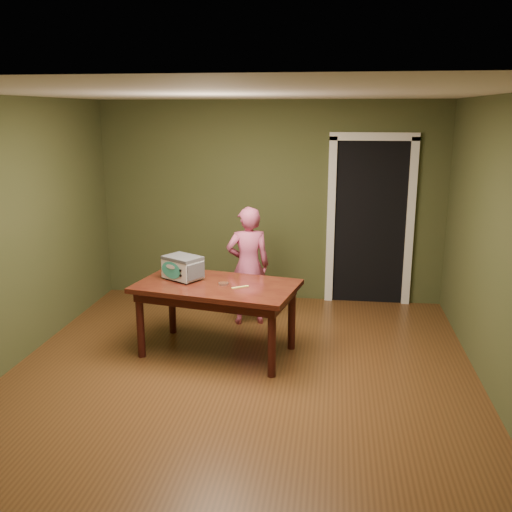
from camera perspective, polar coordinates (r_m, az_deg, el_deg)
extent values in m
plane|color=#593519|center=(5.50, -1.73, -12.23)|extent=(5.00, 5.00, 0.00)
cube|color=#404524|center=(7.48, 1.39, 5.41)|extent=(4.50, 0.02, 2.60)
cube|color=#404524|center=(2.74, -10.81, -10.79)|extent=(4.50, 0.02, 2.60)
cube|color=#404524|center=(5.86, -24.09, 1.68)|extent=(0.02, 5.00, 2.60)
cube|color=#404524|center=(5.18, 23.52, 0.22)|extent=(0.02, 5.00, 2.60)
cube|color=white|center=(4.92, -1.96, 16.00)|extent=(4.50, 5.00, 0.02)
cube|color=black|center=(7.79, 11.20, 3.63)|extent=(0.90, 0.60, 2.10)
cube|color=black|center=(7.48, 11.33, 3.19)|extent=(0.90, 0.02, 2.10)
cube|color=white|center=(7.45, 7.49, 3.30)|extent=(0.10, 0.06, 2.20)
cube|color=white|center=(7.51, 15.14, 3.02)|extent=(0.10, 0.06, 2.20)
cube|color=white|center=(7.34, 11.76, 11.62)|extent=(1.10, 0.06, 0.10)
cube|color=#35100C|center=(5.82, -3.95, -3.03)|extent=(1.74, 1.19, 0.05)
cube|color=#35100D|center=(5.84, -3.94, -3.74)|extent=(1.60, 1.05, 0.10)
cylinder|color=#35100D|center=(5.95, -11.49, -6.73)|extent=(0.08, 0.08, 0.70)
cylinder|color=#35100D|center=(6.52, -8.39, -4.69)|extent=(0.08, 0.08, 0.70)
cylinder|color=#35100D|center=(5.41, 1.58, -8.60)|extent=(0.08, 0.08, 0.70)
cylinder|color=#35100D|center=(6.03, 3.59, -6.14)|extent=(0.08, 0.08, 0.70)
cylinder|color=#4C4F54|center=(6.05, -8.98, -2.18)|extent=(0.03, 0.03, 0.02)
cylinder|color=#4C4F54|center=(6.17, -7.61, -1.78)|extent=(0.03, 0.03, 0.02)
cylinder|color=#4C4F54|center=(5.83, -6.97, -2.73)|extent=(0.03, 0.03, 0.02)
cylinder|color=#4C4F54|center=(5.96, -5.59, -2.30)|extent=(0.03, 0.03, 0.02)
cube|color=silver|center=(5.97, -7.33, -1.21)|extent=(0.45, 0.42, 0.21)
cube|color=#4C4F54|center=(5.94, -7.37, -0.18)|extent=(0.46, 0.42, 0.03)
cube|color=#4C4F54|center=(6.11, -8.58, -0.90)|extent=(0.14, 0.21, 0.16)
cube|color=#4C4F54|center=(5.84, -6.03, -1.53)|extent=(0.14, 0.21, 0.16)
ellipsoid|color=teal|center=(5.90, -8.49, -1.43)|extent=(0.24, 0.15, 0.18)
cylinder|color=black|center=(5.80, -7.57, -1.45)|extent=(0.03, 0.02, 0.03)
cylinder|color=black|center=(5.81, -7.55, -1.96)|extent=(0.02, 0.02, 0.02)
cylinder|color=silver|center=(5.77, -3.27, -2.79)|extent=(0.10, 0.10, 0.02)
cylinder|color=#472417|center=(5.77, -3.27, -2.72)|extent=(0.09, 0.09, 0.01)
cube|color=#FFFA6E|center=(5.68, -1.60, -3.12)|extent=(0.16, 0.12, 0.01)
imported|color=#C45078|center=(6.65, -0.78, -1.00)|extent=(0.58, 0.46, 1.40)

